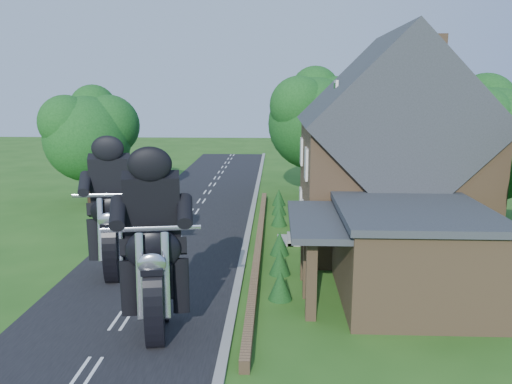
{
  "coord_description": "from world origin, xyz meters",
  "views": [
    {
      "loc": [
        5.12,
        -18.13,
        7.57
      ],
      "look_at": [
        4.17,
        4.78,
        2.8
      ],
      "focal_mm": 35.0,
      "sensor_mm": 36.0,
      "label": 1
    }
  ],
  "objects_px": {
    "annex": "(408,253)",
    "motorcycle_lead": "(157,308)",
    "house": "(388,157)",
    "motorcycle_follow": "(115,256)",
    "garden_wall": "(259,244)"
  },
  "relations": [
    {
      "from": "annex",
      "to": "motorcycle_lead",
      "type": "distance_m",
      "value": 9.02
    },
    {
      "from": "house",
      "to": "motorcycle_follow",
      "type": "xyz_separation_m",
      "value": [
        -11.93,
        -4.98,
        -3.48
      ]
    },
    {
      "from": "garden_wall",
      "to": "annex",
      "type": "bearing_deg",
      "value": -46.16
    },
    {
      "from": "garden_wall",
      "to": "house",
      "type": "bearing_deg",
      "value": 9.17
    },
    {
      "from": "garden_wall",
      "to": "motorcycle_follow",
      "type": "height_order",
      "value": "motorcycle_follow"
    },
    {
      "from": "annex",
      "to": "house",
      "type": "bearing_deg",
      "value": 84.76
    },
    {
      "from": "annex",
      "to": "motorcycle_lead",
      "type": "relative_size",
      "value": 3.69
    },
    {
      "from": "garden_wall",
      "to": "annex",
      "type": "xyz_separation_m",
      "value": [
        5.57,
        -5.8,
        1.57
      ]
    },
    {
      "from": "garden_wall",
      "to": "house",
      "type": "xyz_separation_m",
      "value": [
        6.19,
        1.0,
        4.14
      ]
    },
    {
      "from": "house",
      "to": "motorcycle_follow",
      "type": "relative_size",
      "value": 5.5
    },
    {
      "from": "house",
      "to": "motorcycle_lead",
      "type": "distance_m",
      "value": 13.84
    },
    {
      "from": "house",
      "to": "annex",
      "type": "height_order",
      "value": "house"
    },
    {
      "from": "garden_wall",
      "to": "motorcycle_lead",
      "type": "xyz_separation_m",
      "value": [
        -2.86,
        -8.88,
        0.69
      ]
    },
    {
      "from": "annex",
      "to": "motorcycle_follow",
      "type": "distance_m",
      "value": 11.49
    },
    {
      "from": "motorcycle_lead",
      "to": "house",
      "type": "bearing_deg",
      "value": -142.05
    }
  ]
}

